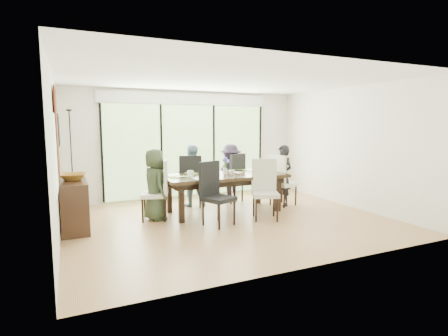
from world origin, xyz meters
name	(u,v)px	position (x,y,z in m)	size (l,w,h in m)	color
floor	(229,220)	(0.00, 0.00, -0.01)	(6.00, 5.00, 0.01)	#99663D
ceiling	(230,79)	(0.00, 0.00, 2.71)	(6.00, 5.00, 0.01)	white
wall_back	(188,145)	(0.00, 2.51, 1.35)	(6.00, 0.02, 2.70)	white
wall_front	(314,165)	(0.00, -2.51, 1.35)	(6.00, 0.02, 2.70)	silver
wall_left	(55,157)	(-3.01, 0.00, 1.35)	(0.02, 5.00, 2.70)	white
wall_right	(350,147)	(3.01, 0.00, 1.35)	(0.02, 5.00, 2.70)	silver
glass_doors	(188,150)	(0.00, 2.47, 1.20)	(4.20, 0.02, 2.30)	#598C3F
blinds_header	(188,99)	(0.00, 2.46, 2.50)	(4.40, 0.06, 0.28)	white
mullion_a	(102,153)	(-2.10, 2.46, 1.20)	(0.05, 0.04, 2.30)	black
mullion_b	(162,151)	(-0.70, 2.46, 1.20)	(0.05, 0.04, 2.30)	black
mullion_c	(214,150)	(0.70, 2.46, 1.20)	(0.05, 0.04, 2.30)	black
mullion_d	(260,148)	(2.10, 2.46, 1.20)	(0.05, 0.04, 2.30)	black
side_window	(55,153)	(-2.97, -1.20, 1.50)	(0.02, 0.90, 1.00)	#8CAD7F
deck	(179,192)	(0.00, 3.40, -0.05)	(6.00, 1.80, 0.10)	brown
rail_top	(170,168)	(0.00, 4.20, 0.55)	(6.00, 0.08, 0.06)	brown
foliage_left	(104,138)	(-1.80, 5.20, 1.44)	(3.20, 3.20, 3.20)	#14380F
foliage_mid	(168,126)	(0.40, 5.80, 1.80)	(4.00, 4.00, 4.00)	#14380F
foliage_right	(226,142)	(2.20, 5.00, 1.26)	(2.80, 2.80, 2.80)	#14380F
foliage_far	(136,131)	(-0.60, 6.50, 1.62)	(3.60, 3.60, 3.60)	#14380F
table_top	(224,176)	(0.18, 0.64, 0.78)	(2.59, 1.19, 0.06)	black
table_apron	(224,180)	(0.18, 0.64, 0.68)	(2.38, 0.97, 0.11)	black
table_leg_fl	(181,203)	(-0.90, 0.21, 0.37)	(0.10, 0.10, 0.75)	black
table_leg_fr	(278,194)	(1.26, 0.21, 0.37)	(0.10, 0.10, 0.75)	black
table_leg_bl	(169,195)	(-0.90, 1.07, 0.37)	(0.10, 0.10, 0.75)	black
table_leg_br	(258,188)	(1.26, 1.07, 0.37)	(0.10, 0.10, 0.75)	black
chair_left_end	(154,190)	(-1.32, 0.64, 0.59)	(0.50, 0.50, 1.19)	white
chair_right_end	(283,180)	(1.68, 0.64, 0.59)	(0.50, 0.50, 1.19)	white
chair_far_left	(191,180)	(-0.27, 1.49, 0.59)	(0.50, 0.50, 1.19)	black
chair_far_right	(230,177)	(0.73, 1.49, 0.59)	(0.50, 0.50, 1.19)	black
chair_near_left	(219,194)	(-0.32, -0.23, 0.59)	(0.50, 0.50, 1.19)	black
chair_near_right	(265,190)	(0.68, -0.23, 0.59)	(0.50, 0.50, 1.19)	beige
person_left_end	(155,185)	(-1.30, 0.64, 0.70)	(0.65, 0.41, 1.39)	#34432D
person_right_end	(283,176)	(1.66, 0.64, 0.70)	(0.65, 0.41, 1.39)	black
person_far_left	(191,176)	(-0.27, 1.47, 0.70)	(0.65, 0.41, 1.39)	#6D8D9E
person_far_right	(231,173)	(0.73, 1.47, 0.70)	(0.65, 0.41, 1.39)	#2A2030
placemat_left	(181,177)	(-0.77, 0.64, 0.81)	(0.48, 0.35, 0.01)	#77A33A
placemat_right	(263,172)	(1.13, 0.64, 0.81)	(0.48, 0.35, 0.01)	#A5B841
placemat_far_l	(198,173)	(-0.27, 1.04, 0.81)	(0.48, 0.35, 0.01)	#6CA039
placemat_far_r	(239,171)	(0.73, 1.04, 0.81)	(0.48, 0.35, 0.01)	#85B641
placemat_paper	(205,178)	(-0.37, 0.34, 0.81)	(0.48, 0.35, 0.01)	white
tablet_far_l	(203,173)	(-0.17, 0.99, 0.82)	(0.28, 0.19, 0.01)	black
tablet_far_r	(238,171)	(0.68, 0.99, 0.82)	(0.26, 0.18, 0.01)	black
papers	(254,173)	(0.88, 0.59, 0.81)	(0.32, 0.24, 0.00)	white
platter_base	(205,177)	(-0.37, 0.34, 0.83)	(0.28, 0.28, 0.03)	white
platter_snacks	(205,176)	(-0.37, 0.34, 0.85)	(0.22, 0.22, 0.02)	#C05016
vase	(225,171)	(0.23, 0.69, 0.87)	(0.09, 0.09, 0.13)	silver
hyacinth_stems	(225,165)	(0.23, 0.69, 1.00)	(0.04, 0.04, 0.17)	#337226
hyacinth_blooms	(225,160)	(0.23, 0.69, 1.11)	(0.12, 0.12, 0.12)	#5A4EC3
laptop	(187,177)	(-0.67, 0.54, 0.82)	(0.36, 0.23, 0.03)	silver
cup_a	(190,173)	(-0.52, 0.79, 0.86)	(0.13, 0.13, 0.10)	white
cup_b	(232,172)	(0.33, 0.54, 0.86)	(0.11, 0.11, 0.10)	white
cup_c	(255,169)	(0.98, 0.74, 0.86)	(0.13, 0.13, 0.10)	white
book	(234,173)	(0.43, 0.69, 0.82)	(0.18, 0.24, 0.02)	white
sideboard	(74,203)	(-2.76, 0.78, 0.44)	(0.44, 1.56, 0.88)	black
bowl	(73,177)	(-2.76, 0.68, 0.94)	(0.47, 0.47, 0.11)	#91631F
candlestick_base	(72,175)	(-2.76, 1.13, 0.90)	(0.10, 0.10, 0.04)	black
candlestick_shaft	(71,143)	(-2.76, 1.13, 1.52)	(0.02, 0.02, 1.22)	black
candlestick_pan	(69,110)	(-2.76, 1.13, 2.12)	(0.10, 0.10, 0.03)	black
candle	(69,107)	(-2.76, 1.13, 2.18)	(0.04, 0.04, 0.10)	silver
tapestry	(57,134)	(-2.97, 0.40, 1.70)	(0.02, 1.00, 1.50)	maroon
art_frame	(58,130)	(-2.97, 1.70, 1.75)	(0.03, 0.55, 0.65)	black
art_canvas	(59,130)	(-2.95, 1.70, 1.75)	(0.01, 0.45, 0.55)	#18414E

